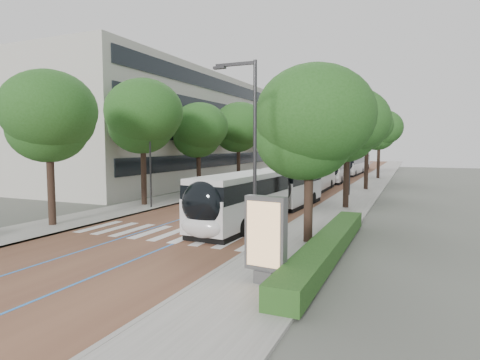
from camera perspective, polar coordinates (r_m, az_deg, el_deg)
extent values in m
plane|color=#51544C|center=(21.94, -11.87, -8.05)|extent=(160.00, 160.00, 0.00)
cube|color=brown|center=(58.93, 11.23, 0.13)|extent=(11.00, 140.00, 0.02)
cube|color=gray|center=(60.95, 4.32, 0.42)|extent=(4.00, 140.00, 0.12)
cube|color=gray|center=(57.81, 18.51, -0.07)|extent=(4.00, 140.00, 0.12)
cube|color=gray|center=(60.36, 6.03, 0.36)|extent=(0.20, 140.00, 0.14)
cube|color=gray|center=(58.00, 16.64, -0.01)|extent=(0.20, 140.00, 0.14)
cube|color=silver|center=(25.67, -19.39, -6.26)|extent=(0.55, 3.60, 0.01)
cube|color=silver|center=(24.85, -17.26, -6.57)|extent=(0.55, 3.60, 0.01)
cube|color=silver|center=(24.07, -14.98, -6.89)|extent=(0.55, 3.60, 0.01)
cube|color=silver|center=(23.32, -12.56, -7.22)|extent=(0.55, 3.60, 0.01)
cube|color=silver|center=(22.62, -9.98, -7.55)|extent=(0.55, 3.60, 0.01)
cube|color=silver|center=(21.97, -7.23, -7.89)|extent=(0.55, 3.60, 0.01)
cube|color=silver|center=(21.38, -4.32, -8.23)|extent=(0.55, 3.60, 0.01)
cube|color=silver|center=(20.84, -1.24, -8.57)|extent=(0.55, 3.60, 0.01)
cube|color=silver|center=(20.36, 2.00, -8.89)|extent=(0.55, 3.60, 0.01)
cube|color=blue|center=(59.29, 9.72, 0.20)|extent=(0.12, 126.00, 0.01)
cube|color=blue|center=(58.61, 12.76, 0.09)|extent=(0.12, 126.00, 0.01)
cube|color=#BCB9AE|center=(55.54, -11.72, 7.05)|extent=(18.00, 40.00, 14.00)
cube|color=black|center=(50.87, -3.26, 2.84)|extent=(0.12, 38.00, 1.60)
cube|color=black|center=(50.85, -3.28, 6.44)|extent=(0.12, 38.00, 1.60)
cube|color=black|center=(51.03, -3.30, 10.04)|extent=(0.12, 38.00, 1.60)
cube|color=black|center=(51.38, -3.32, 13.37)|extent=(0.12, 38.00, 1.60)
cube|color=#1A4116|center=(18.25, 12.43, -9.05)|extent=(1.20, 14.00, 0.80)
cylinder|color=#2C2C2E|center=(15.48, 2.13, 2.06)|extent=(0.14, 0.14, 8.00)
cube|color=#2C2C2E|center=(16.07, -0.59, 16.15)|extent=(1.70, 0.12, 0.12)
cube|color=#2C2C2E|center=(16.35, -2.92, 15.66)|extent=(0.50, 0.20, 0.10)
cylinder|color=#2C2C2E|center=(39.80, 15.38, 3.68)|extent=(0.14, 0.14, 8.00)
cube|color=#2C2C2E|center=(40.04, 14.37, 9.30)|extent=(1.70, 0.12, 0.12)
cube|color=#2C2C2E|center=(40.15, 13.36, 9.19)|extent=(0.50, 0.20, 0.10)
cylinder|color=#2C2C2E|center=(31.45, -12.65, 3.43)|extent=(0.14, 0.14, 8.00)
cylinder|color=black|center=(26.59, -25.27, -1.23)|extent=(0.44, 0.44, 4.50)
ellipsoid|color=#214F19|center=(26.49, -25.60, 7.60)|extent=(5.49, 5.49, 4.67)
cylinder|color=black|center=(33.17, -13.53, 0.61)|extent=(0.44, 0.44, 4.91)
ellipsoid|color=#214F19|center=(33.14, -13.69, 8.33)|extent=(6.12, 6.12, 5.21)
cylinder|color=black|center=(40.71, -5.88, 1.12)|extent=(0.44, 0.44, 4.36)
ellipsoid|color=#214F19|center=(40.64, -5.93, 6.70)|extent=(5.60, 5.60, 4.76)
cylinder|color=black|center=(49.64, -0.22, 2.12)|extent=(0.44, 0.44, 4.84)
ellipsoid|color=#214F19|center=(49.61, -0.22, 7.21)|extent=(6.40, 6.40, 5.44)
cylinder|color=black|center=(60.82, 4.34, 2.38)|extent=(0.44, 0.44, 4.30)
ellipsoid|color=#214F19|center=(60.77, 4.36, 6.06)|extent=(5.15, 5.15, 4.38)
cylinder|color=black|center=(75.13, 8.10, 2.97)|extent=(0.44, 0.44, 4.63)
ellipsoid|color=#214F19|center=(75.11, 8.14, 6.18)|extent=(5.68, 5.68, 4.82)
cylinder|color=black|center=(20.17, 9.70, -3.27)|extent=(0.44, 0.44, 4.07)
ellipsoid|color=#214F19|center=(19.98, 9.85, 7.30)|extent=(5.76, 5.76, 4.90)
cylinder|color=black|center=(31.87, 14.86, -0.07)|extent=(0.44, 0.44, 4.38)
ellipsoid|color=#214F19|center=(31.78, 15.02, 7.09)|extent=(5.79, 5.79, 4.92)
cylinder|color=black|center=(45.72, 17.51, 1.50)|extent=(0.44, 0.44, 4.61)
ellipsoid|color=#214F19|center=(45.67, 17.65, 6.75)|extent=(4.84, 4.84, 4.11)
cylinder|color=black|center=(61.63, 19.08, 2.41)|extent=(0.44, 0.44, 4.85)
ellipsoid|color=#214F19|center=(61.61, 19.20, 6.51)|extent=(6.00, 6.00, 5.10)
cylinder|color=black|center=(28.62, 4.82, -1.31)|extent=(2.34, 1.02, 2.30)
cube|color=silver|center=(24.03, 0.30, -3.74)|extent=(2.97, 9.47, 1.82)
cube|color=black|center=(23.88, 0.30, -1.04)|extent=(3.00, 9.29, 0.97)
cube|color=silver|center=(23.82, 0.30, 0.50)|extent=(2.91, 9.29, 0.31)
cube|color=black|center=(24.22, 0.30, -6.28)|extent=(2.90, 9.10, 0.35)
cube|color=silver|center=(32.71, 7.60, -1.45)|extent=(2.89, 7.86, 1.82)
cube|color=black|center=(32.60, 7.63, 0.54)|extent=(2.92, 7.70, 0.97)
cube|color=silver|center=(32.56, 7.64, 1.66)|extent=(2.83, 7.70, 0.31)
cube|color=black|center=(32.85, 7.58, -3.34)|extent=(2.82, 7.54, 0.35)
ellipsoid|color=black|center=(20.00, -5.43, -3.39)|extent=(2.40, 1.22, 2.28)
ellipsoid|color=silver|center=(20.15, -5.47, -6.62)|extent=(2.40, 1.12, 1.14)
cylinder|color=black|center=(22.72, -4.82, -6.22)|extent=(0.35, 1.01, 1.00)
cylinder|color=black|center=(21.66, 0.33, -6.76)|extent=(0.35, 1.01, 1.00)
cylinder|color=black|center=(34.74, 6.71, -2.33)|extent=(0.35, 1.01, 1.00)
cylinder|color=black|center=(34.05, 10.30, -2.53)|extent=(0.35, 1.01, 1.00)
cylinder|color=black|center=(27.37, 1.01, -4.28)|extent=(0.35, 1.01, 1.00)
cylinder|color=black|center=(26.50, 5.45, -4.61)|extent=(0.35, 1.01, 1.00)
cube|color=silver|center=(43.10, 10.43, 0.06)|extent=(2.68, 12.04, 1.82)
cube|color=black|center=(43.02, 10.45, 1.57)|extent=(2.72, 11.80, 0.97)
cube|color=silver|center=(42.99, 10.46, 2.42)|extent=(2.63, 11.80, 0.31)
cube|color=black|center=(43.21, 10.40, -1.38)|extent=(2.62, 11.56, 0.35)
ellipsoid|color=black|center=(37.36, 8.54, 0.48)|extent=(2.37, 1.14, 2.28)
ellipsoid|color=silver|center=(37.42, 8.50, -1.27)|extent=(2.36, 1.04, 1.14)
cylinder|color=black|center=(39.95, 7.73, -1.39)|extent=(0.32, 1.00, 1.00)
cylinder|color=black|center=(39.44, 10.90, -1.52)|extent=(0.32, 1.00, 1.00)
cylinder|color=black|center=(47.11, 10.05, -0.45)|extent=(0.32, 1.00, 1.00)
cylinder|color=black|center=(46.67, 12.76, -0.55)|extent=(0.32, 1.00, 1.00)
cube|color=silver|center=(55.85, 13.50, 1.11)|extent=(2.92, 12.08, 1.82)
cube|color=black|center=(55.79, 13.52, 2.28)|extent=(2.95, 11.84, 0.97)
cube|color=silver|center=(55.76, 13.54, 2.94)|extent=(2.86, 11.84, 0.31)
cube|color=black|center=(55.93, 13.48, 0.00)|extent=(2.85, 11.60, 0.35)
ellipsoid|color=black|center=(50.03, 12.58, 1.54)|extent=(2.39, 1.18, 2.28)
ellipsoid|color=silver|center=(50.06, 12.55, 0.24)|extent=(2.38, 1.08, 1.14)
cylinder|color=black|center=(52.53, 11.71, 0.08)|extent=(0.33, 1.01, 1.00)
cylinder|color=black|center=(52.20, 14.16, 0.00)|extent=(0.33, 1.01, 1.00)
cylinder|color=black|center=(59.81, 12.92, 0.64)|extent=(0.33, 1.01, 1.00)
cylinder|color=black|center=(59.52, 15.07, 0.58)|extent=(0.33, 1.01, 1.00)
cube|color=silver|center=(68.80, 15.62, 1.77)|extent=(2.85, 12.07, 1.82)
cube|color=black|center=(68.75, 15.64, 2.72)|extent=(2.89, 11.83, 0.97)
cube|color=silver|center=(68.73, 15.66, 3.26)|extent=(2.80, 11.83, 0.31)
cube|color=black|center=(68.87, 15.60, 0.87)|extent=(2.79, 11.59, 0.35)
ellipsoid|color=black|center=(63.01, 14.75, 2.19)|extent=(2.38, 1.17, 2.28)
ellipsoid|color=silver|center=(63.02, 14.72, 1.15)|extent=(2.38, 1.07, 1.14)
cylinder|color=black|center=(65.51, 14.10, 0.99)|extent=(0.33, 1.01, 1.00)
cylinder|color=black|center=(65.12, 16.06, 0.92)|extent=(0.33, 1.01, 1.00)
cylinder|color=black|center=(72.77, 15.23, 1.35)|extent=(0.33, 1.01, 1.00)
cylinder|color=black|center=(72.42, 16.99, 1.29)|extent=(0.33, 1.01, 1.00)
cube|color=silver|center=(82.32, 16.71, 2.25)|extent=(2.61, 12.02, 1.82)
cube|color=black|center=(82.28, 16.73, 3.04)|extent=(2.64, 11.78, 0.97)
cube|color=silver|center=(82.26, 16.74, 3.49)|extent=(2.55, 11.78, 0.31)
cube|color=black|center=(82.37, 16.69, 1.49)|extent=(2.55, 11.54, 0.35)
ellipsoid|color=black|center=(76.48, 16.24, 2.62)|extent=(2.36, 1.12, 2.28)
ellipsoid|color=silver|center=(76.48, 16.22, 1.77)|extent=(2.36, 1.02, 1.14)
cylinder|color=black|center=(78.92, 15.60, 1.61)|extent=(0.31, 1.00, 1.00)
cylinder|color=black|center=(78.66, 17.23, 1.56)|extent=(0.31, 1.00, 1.00)
cylinder|color=black|center=(86.25, 16.23, 1.87)|extent=(0.31, 1.00, 1.00)
cylinder|color=black|center=(86.02, 17.73, 1.82)|extent=(0.31, 1.00, 1.00)
cube|color=#59595B|center=(14.42, 3.66, -13.48)|extent=(0.73, 0.63, 0.45)
cube|color=#59595B|center=(14.01, 3.69, -7.57)|extent=(1.50, 0.54, 2.59)
cube|color=#E5B379|center=(13.82, 3.31, -7.74)|extent=(1.24, 0.15, 2.25)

